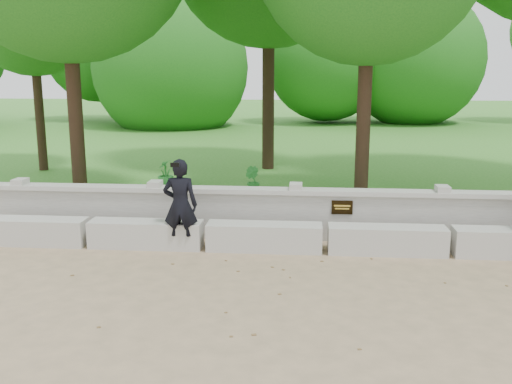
% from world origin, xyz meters
% --- Properties ---
extents(ground, '(80.00, 80.00, 0.00)m').
position_xyz_m(ground, '(0.00, 0.00, 0.00)').
color(ground, tan).
rests_on(ground, ground).
extents(lawn, '(40.00, 22.00, 0.25)m').
position_xyz_m(lawn, '(0.00, 14.00, 0.12)').
color(lawn, '#2B731D').
rests_on(lawn, ground).
extents(concrete_bench, '(11.90, 0.45, 0.45)m').
position_xyz_m(concrete_bench, '(0.00, 1.90, 0.22)').
color(concrete_bench, beige).
rests_on(concrete_bench, ground).
extents(parapet_wall, '(12.50, 0.35, 0.90)m').
position_xyz_m(parapet_wall, '(0.00, 2.60, 0.46)').
color(parapet_wall, '#BCB9B1').
rests_on(parapet_wall, ground).
extents(man_main, '(0.58, 0.52, 1.54)m').
position_xyz_m(man_main, '(-2.37, 1.76, 0.77)').
color(man_main, black).
rests_on(man_main, ground).
extents(shrub_a, '(0.34, 0.28, 0.55)m').
position_xyz_m(shrub_a, '(-3.47, 3.30, 0.52)').
color(shrub_a, '#2C8131').
rests_on(shrub_a, lawn).
extents(shrub_b, '(0.44, 0.44, 0.63)m').
position_xyz_m(shrub_b, '(-1.49, 5.02, 0.56)').
color(shrub_b, '#2C8131').
rests_on(shrub_b, lawn).
extents(shrub_d, '(0.42, 0.44, 0.65)m').
position_xyz_m(shrub_d, '(-3.58, 5.68, 0.58)').
color(shrub_d, '#2C8131').
rests_on(shrub_d, lawn).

